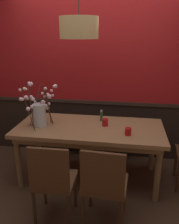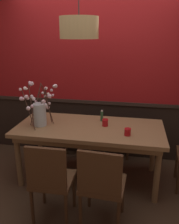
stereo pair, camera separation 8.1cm
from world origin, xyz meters
TOP-DOWN VIEW (x-y plane):
  - ground_plane at (0.00, 0.00)m, footprint 24.00×24.00m
  - back_wall at (0.00, 0.76)m, footprint 4.52×0.14m
  - dining_table at (0.00, 0.00)m, footprint 1.88×0.87m
  - chair_near_side_right at (0.28, -0.83)m, footprint 0.46×0.44m
  - chair_far_side_left at (-0.31, 0.83)m, footprint 0.46×0.42m
  - chair_near_side_left at (-0.24, -0.85)m, footprint 0.43×0.40m
  - chair_far_side_right at (0.31, 0.84)m, footprint 0.43×0.44m
  - vase_with_blossoms at (-0.64, -0.08)m, footprint 0.46×0.37m
  - candle_holder_nearer_center at (0.19, 0.06)m, footprint 0.08×0.08m
  - candle_holder_nearer_edge at (0.49, -0.19)m, footprint 0.08×0.08m
  - condiment_bottle at (0.13, 0.23)m, footprint 0.04×0.04m
  - pendant_lamp at (-0.11, -0.03)m, footprint 0.44×0.44m

SIDE VIEW (x-z plane):
  - ground_plane at x=0.00m, z-range 0.00..0.00m
  - chair_near_side_left at x=-0.24m, z-range 0.06..0.96m
  - chair_near_side_right at x=0.28m, z-range 0.06..0.97m
  - chair_far_side_right at x=0.31m, z-range 0.05..0.97m
  - chair_far_side_left at x=-0.31m, z-range 0.06..0.98m
  - dining_table at x=0.00m, z-range 0.29..1.05m
  - candle_holder_nearer_edge at x=0.49m, z-range 0.76..0.85m
  - candle_holder_nearer_center at x=0.19m, z-range 0.76..0.85m
  - condiment_bottle at x=0.13m, z-range 0.75..0.91m
  - vase_with_blossoms at x=-0.64m, z-range 0.66..1.23m
  - back_wall at x=0.00m, z-range -0.01..2.75m
  - pendant_lamp at x=-0.11m, z-range 1.49..2.42m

